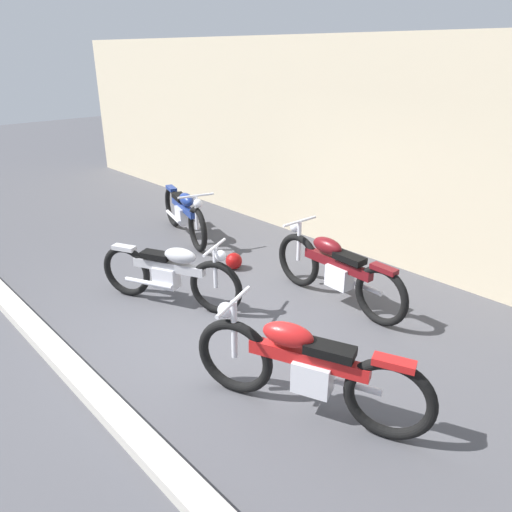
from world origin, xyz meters
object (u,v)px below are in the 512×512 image
Objects in this scene: helmet at (234,261)px; motorcycle_maroon at (336,270)px; motorcycle_red at (305,368)px; motorcycle_silver at (170,273)px; motorcycle_blue at (184,213)px.

helmet is 1.77m from motorcycle_maroon.
motorcycle_red reaches higher than motorcycle_maroon.
motorcycle_blue is (-1.91, 1.56, 0.02)m from motorcycle_silver.
motorcycle_maroon reaches higher than helmet.
motorcycle_silver is 2.13m from motorcycle_maroon.
helmet is at bearing 8.63° from motorcycle_blue.
motorcycle_silver is 2.58m from motorcycle_red.
motorcycle_maroon is (1.41, 1.60, 0.02)m from motorcycle_silver.
motorcycle_blue is (-4.47, 1.83, -0.02)m from motorcycle_red.
motorcycle_blue is (-1.61, 0.24, 0.34)m from helmet.
helmet is at bearing 77.32° from motorcycle_silver.
motorcycle_blue reaches higher than helmet.
motorcycle_maroon is (1.71, 0.28, 0.34)m from helmet.
motorcycle_blue is 3.32m from motorcycle_maroon.
motorcycle_silver is 0.89× the size of motorcycle_red.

